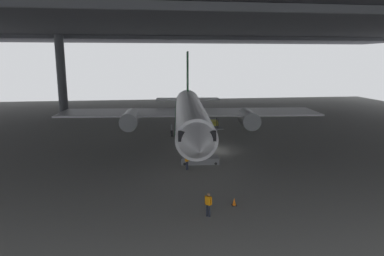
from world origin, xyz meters
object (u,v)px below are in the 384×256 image
(crew_worker_near_nose, at_px, (208,203))
(baggage_tug, at_px, (214,123))
(boarding_stairs, at_px, (200,156))
(airplane_main, at_px, (190,114))
(traffic_cone_orange, at_px, (234,202))
(crew_worker_by_stairs, at_px, (187,160))

(crew_worker_near_nose, relative_size, baggage_tug, 0.79)
(boarding_stairs, bearing_deg, airplane_main, 88.15)
(boarding_stairs, relative_size, traffic_cone_orange, 7.99)
(boarding_stairs, distance_m, crew_worker_near_nose, 12.65)
(crew_worker_by_stairs, distance_m, baggage_tug, 23.42)
(crew_worker_near_nose, height_order, traffic_cone_orange, crew_worker_near_nose)
(airplane_main, relative_size, crew_worker_near_nose, 22.37)
(airplane_main, distance_m, crew_worker_by_stairs, 13.25)
(airplane_main, relative_size, crew_worker_by_stairs, 22.06)
(baggage_tug, bearing_deg, traffic_cone_orange, -98.42)
(airplane_main, distance_m, traffic_cone_orange, 22.04)
(crew_worker_near_nose, bearing_deg, crew_worker_by_stairs, 91.19)
(crew_worker_near_nose, xyz_separation_m, crew_worker_by_stairs, (-0.22, 10.52, 0.02))
(traffic_cone_orange, relative_size, baggage_tug, 0.27)
(crew_worker_near_nose, relative_size, traffic_cone_orange, 2.91)
(boarding_stairs, xyz_separation_m, crew_worker_near_nose, (-1.46, -12.57, 0.26))
(crew_worker_near_nose, xyz_separation_m, baggage_tug, (6.90, 32.83, -0.48))
(traffic_cone_orange, bearing_deg, crew_worker_near_nose, -145.35)
(boarding_stairs, xyz_separation_m, traffic_cone_orange, (0.82, -10.99, -0.45))
(boarding_stairs, xyz_separation_m, baggage_tug, (5.45, 20.26, -0.22))
(crew_worker_by_stairs, bearing_deg, traffic_cone_orange, -74.42)
(traffic_cone_orange, bearing_deg, airplane_main, 91.24)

